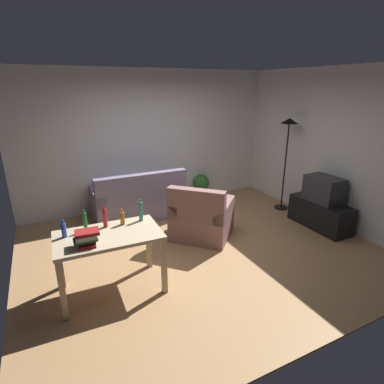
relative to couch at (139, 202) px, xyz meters
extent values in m
cube|color=tan|center=(0.48, -1.59, -0.32)|extent=(5.20, 4.40, 0.02)
cube|color=white|center=(0.48, 0.61, 1.04)|extent=(5.20, 0.10, 2.70)
cube|color=silver|center=(3.08, -1.59, 1.04)|extent=(0.10, 4.40, 2.70)
cube|color=gray|center=(0.00, 0.06, -0.11)|extent=(1.66, 0.84, 0.40)
cube|color=slate|center=(0.00, -0.28, 0.35)|extent=(1.66, 0.16, 0.52)
cube|color=gray|center=(0.75, 0.06, 0.20)|extent=(0.16, 0.84, 0.22)
cube|color=gray|center=(-0.75, 0.06, 0.20)|extent=(0.16, 0.84, 0.22)
cube|color=black|center=(2.73, -1.84, -0.07)|extent=(0.44, 1.10, 0.48)
cube|color=#2D2D33|center=(2.73, -1.84, 0.39)|extent=(0.40, 0.60, 0.44)
cube|color=black|center=(2.94, -1.84, 0.39)|extent=(0.01, 0.52, 0.36)
cylinder|color=black|center=(2.73, -0.86, -0.29)|extent=(0.26, 0.26, 0.03)
cylinder|color=black|center=(2.73, -0.86, 0.56)|extent=(0.03, 0.03, 1.68)
cone|color=black|center=(2.73, -0.86, 1.45)|extent=(0.32, 0.32, 0.10)
cube|color=#C6B28E|center=(-0.96, -2.01, 0.43)|extent=(1.22, 0.74, 0.04)
cube|color=tan|center=(-1.53, -2.30, 0.05)|extent=(0.06, 0.06, 0.72)
cube|color=tan|center=(-0.41, -2.34, 0.05)|extent=(0.06, 0.06, 0.72)
cube|color=tan|center=(-1.51, -1.68, 0.05)|extent=(0.06, 0.06, 0.72)
cube|color=tan|center=(-0.39, -1.72, 0.05)|extent=(0.06, 0.06, 0.72)
cylinder|color=brown|center=(1.49, 0.31, -0.20)|extent=(0.24, 0.24, 0.22)
sphere|color=#2D6B28|center=(1.49, 0.31, 0.08)|extent=(0.36, 0.36, 0.36)
cube|color=#996B66|center=(0.71, -1.21, -0.11)|extent=(1.23, 1.23, 0.40)
cube|color=#8C625D|center=(0.47, -1.45, 0.35)|extent=(0.75, 0.75, 0.52)
cube|color=#926661|center=(0.97, -1.47, 0.20)|extent=(0.71, 0.71, 0.22)
cube|color=#926661|center=(0.45, -0.95, 0.20)|extent=(0.71, 0.71, 0.22)
cylinder|color=#2347A3|center=(-1.41, -1.87, 0.54)|extent=(0.05, 0.05, 0.17)
cylinder|color=#2347A3|center=(-1.41, -1.87, 0.64)|extent=(0.02, 0.02, 0.04)
cylinder|color=#1E722D|center=(-1.17, -1.81, 0.57)|extent=(0.04, 0.04, 0.23)
cylinder|color=#1E722D|center=(-1.17, -1.81, 0.70)|extent=(0.02, 0.02, 0.04)
cylinder|color=#AD2323|center=(-0.94, -1.81, 0.57)|extent=(0.05, 0.05, 0.23)
cylinder|color=#AD2323|center=(-0.94, -1.81, 0.70)|extent=(0.02, 0.02, 0.04)
cylinder|color=#9E6019|center=(-0.74, -1.83, 0.53)|extent=(0.05, 0.05, 0.16)
cylinder|color=#9E6019|center=(-0.74, -1.83, 0.63)|extent=(0.02, 0.02, 0.04)
cylinder|color=teal|center=(-0.50, -1.81, 0.58)|extent=(0.05, 0.05, 0.25)
cylinder|color=teal|center=(-0.50, -1.81, 0.72)|extent=(0.02, 0.02, 0.04)
cube|color=maroon|center=(-1.22, -2.19, 0.47)|extent=(0.19, 0.19, 0.03)
cube|color=maroon|center=(-1.22, -2.18, 0.50)|extent=(0.19, 0.13, 0.03)
cube|color=#236B33|center=(-1.23, -2.19, 0.53)|extent=(0.25, 0.14, 0.03)
cube|color=beige|center=(-1.23, -2.19, 0.56)|extent=(0.21, 0.16, 0.04)
cube|color=maroon|center=(-1.20, -2.17, 0.60)|extent=(0.26, 0.19, 0.04)
camera|label=1|loc=(-1.51, -5.30, 2.08)|focal=28.75mm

